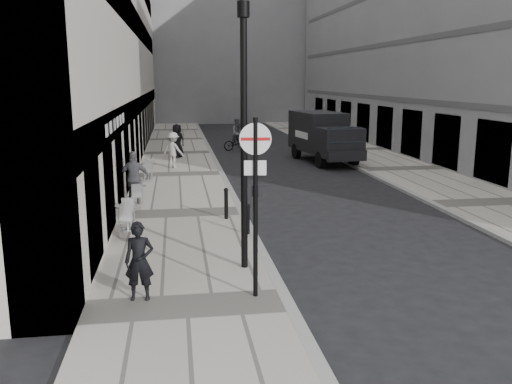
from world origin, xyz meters
TOP-DOWN VIEW (x-y plane):
  - ground at (0.00, 0.00)m, footprint 120.00×120.00m
  - sidewalk at (-2.00, 18.00)m, footprint 4.00×60.00m
  - far_sidewalk at (9.00, 18.00)m, footprint 4.00×60.00m
  - building_far at (1.50, 56.00)m, footprint 24.00×16.00m
  - walking_man at (-2.92, 3.17)m, footprint 0.61×0.42m
  - sign_post at (-0.60, 3.00)m, footprint 0.63×0.13m
  - lamppost at (-0.60, 4.77)m, footprint 0.27×0.27m
  - bollard_near at (-0.15, 7.52)m, footprint 0.11×0.11m
  - bollard_far at (-0.60, 9.35)m, footprint 0.12×0.12m
  - panel_van at (5.86, 21.44)m, footprint 2.84×5.94m
  - cyclist at (1.82, 26.98)m, footprint 2.00×1.07m
  - pedestrian_a at (-3.60, 11.74)m, footprint 1.15×0.55m
  - pedestrian_b at (-2.26, 19.83)m, footprint 1.33×1.18m
  - pedestrian_c at (-2.03, 23.56)m, footprint 1.09×0.96m
  - cafe_table_near at (-3.60, 8.42)m, footprint 0.68×1.54m
  - cafe_table_mid at (-3.52, 11.78)m, footprint 0.63×1.41m
  - cafe_table_far at (-3.37, 16.91)m, footprint 0.64×1.44m

SIDE VIEW (x-z plane):
  - ground at x=0.00m, z-range 0.00..0.00m
  - sidewalk at x=-2.00m, z-range 0.00..0.12m
  - far_sidewalk at x=9.00m, z-range 0.00..0.12m
  - cafe_table_mid at x=-3.52m, z-range 0.13..0.93m
  - cafe_table_far at x=-3.37m, z-range 0.13..0.94m
  - bollard_near at x=-0.15m, z-range 0.12..0.95m
  - cafe_table_near at x=-3.60m, z-range 0.13..1.00m
  - bollard_far at x=-0.60m, z-range 0.12..1.05m
  - cyclist at x=1.82m, z-range -0.23..1.83m
  - walking_man at x=-2.92m, z-range 0.12..1.72m
  - pedestrian_b at x=-2.26m, z-range 0.12..1.90m
  - pedestrian_c at x=-2.03m, z-range 0.12..2.01m
  - pedestrian_a at x=-3.60m, z-range 0.12..2.03m
  - panel_van at x=5.86m, z-range 0.17..2.86m
  - sign_post at x=-0.60m, z-range 0.63..4.28m
  - lamppost at x=-0.60m, z-range 0.46..6.46m
  - building_far at x=1.50m, z-range 0.00..22.00m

